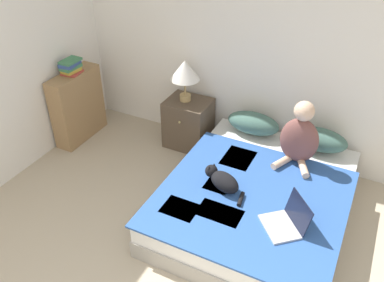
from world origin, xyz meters
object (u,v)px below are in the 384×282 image
(pillow_far, at_px, (319,139))
(person_sitting, at_px, (299,137))
(cat_tabby, at_px, (223,180))
(nightstand, at_px, (188,123))
(pillow_near, at_px, (253,123))
(bookshelf, at_px, (78,106))
(bed, at_px, (257,200))
(table_lamp, at_px, (185,71))
(book_stack_top, at_px, (71,67))
(laptop_open, at_px, (286,221))

(pillow_far, bearing_deg, person_sitting, -115.64)
(cat_tabby, bearing_deg, nightstand, -27.52)
(nightstand, bearing_deg, pillow_far, 1.59)
(pillow_near, relative_size, bookshelf, 0.68)
(nightstand, relative_size, bookshelf, 0.69)
(person_sitting, xyz_separation_m, nightstand, (-1.35, 0.27, -0.36))
(bed, relative_size, table_lamp, 4.10)
(bed, xyz_separation_m, table_lamp, (-1.18, 0.80, 0.77))
(person_sitting, height_order, cat_tabby, person_sitting)
(person_sitting, height_order, book_stack_top, person_sitting)
(table_lamp, bearing_deg, bookshelf, -160.10)
(pillow_near, bearing_deg, pillow_far, 0.00)
(pillow_near, xyz_separation_m, laptop_open, (0.73, -1.24, -0.06))
(pillow_far, bearing_deg, cat_tabby, -122.02)
(person_sitting, bearing_deg, bookshelf, -176.21)
(bed, xyz_separation_m, pillow_far, (0.36, 0.84, 0.30))
(pillow_near, xyz_separation_m, cat_tabby, (0.07, -1.03, -0.03))
(person_sitting, relative_size, table_lamp, 1.37)
(person_sitting, xyz_separation_m, cat_tabby, (-0.50, -0.72, -0.19))
(cat_tabby, xyz_separation_m, book_stack_top, (-2.14, 0.55, 0.48))
(cat_tabby, bearing_deg, bookshelf, 7.19)
(nightstand, height_order, book_stack_top, book_stack_top)
(pillow_near, relative_size, person_sitting, 0.87)
(laptop_open, xyz_separation_m, bookshelf, (-2.79, 0.76, 0.00))
(person_sitting, bearing_deg, bed, -111.76)
(bed, relative_size, book_stack_top, 7.92)
(laptop_open, height_order, book_stack_top, book_stack_top)
(pillow_far, relative_size, nightstand, 0.99)
(bed, bearing_deg, book_stack_top, 171.72)
(pillow_near, xyz_separation_m, bookshelf, (-2.06, -0.48, -0.06))
(pillow_far, bearing_deg, bed, -113.22)
(bookshelf, bearing_deg, cat_tabby, -14.36)
(bed, height_order, table_lamp, table_lamp)
(table_lamp, xyz_separation_m, book_stack_top, (-1.24, -0.45, -0.01))
(bed, xyz_separation_m, pillow_near, (-0.36, 0.84, 0.30))
(pillow_near, relative_size, book_stack_top, 2.31)
(nightstand, distance_m, book_stack_top, 1.50)
(cat_tabby, relative_size, nightstand, 0.75)
(pillow_near, distance_m, nightstand, 0.81)
(cat_tabby, distance_m, bookshelf, 2.21)
(nightstand, bearing_deg, pillow_near, 3.04)
(bed, height_order, laptop_open, laptop_open)
(nightstand, xyz_separation_m, book_stack_top, (-1.28, -0.44, 0.65))
(bed, relative_size, nightstand, 3.39)
(bed, bearing_deg, table_lamp, 145.89)
(bed, xyz_separation_m, person_sitting, (0.21, 0.53, 0.47))
(table_lamp, xyz_separation_m, bookshelf, (-1.24, -0.45, -0.53))
(cat_tabby, xyz_separation_m, table_lamp, (-0.90, 0.99, 0.49))
(nightstand, bearing_deg, table_lamp, 171.00)
(laptop_open, bearing_deg, person_sitting, 148.37)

